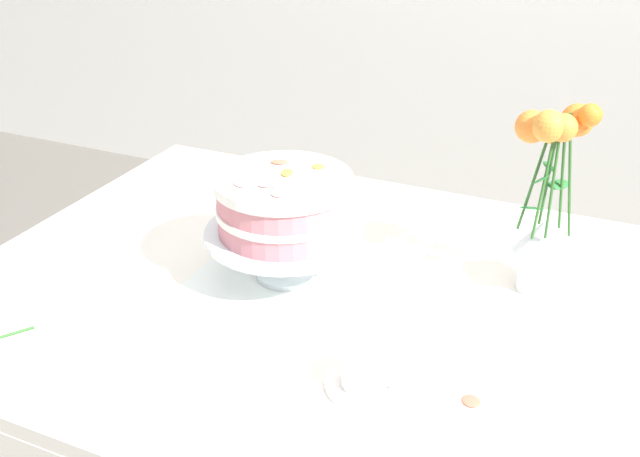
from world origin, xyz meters
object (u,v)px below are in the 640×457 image
(cake_stand, at_px, (285,238))
(dining_table, at_px, (338,342))
(flower_vase, at_px, (547,197))
(teacup, at_px, (365,375))
(layer_cake, at_px, (284,203))

(cake_stand, bearing_deg, dining_table, -14.91)
(cake_stand, height_order, flower_vase, flower_vase)
(flower_vase, relative_size, teacup, 2.97)
(cake_stand, bearing_deg, teacup, -43.16)
(flower_vase, bearing_deg, dining_table, -149.34)
(dining_table, height_order, layer_cake, layer_cake)
(flower_vase, xyz_separation_m, teacup, (-0.18, -0.38, -0.16))
(layer_cake, xyz_separation_m, flower_vase, (0.43, 0.15, 0.03))
(dining_table, xyz_separation_m, teacup, (0.13, -0.20, 0.11))
(dining_table, bearing_deg, teacup, -57.55)
(cake_stand, bearing_deg, flower_vase, 19.36)
(cake_stand, relative_size, teacup, 2.43)
(layer_cake, bearing_deg, dining_table, -14.89)
(dining_table, height_order, cake_stand, cake_stand)
(flower_vase, bearing_deg, teacup, -115.28)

